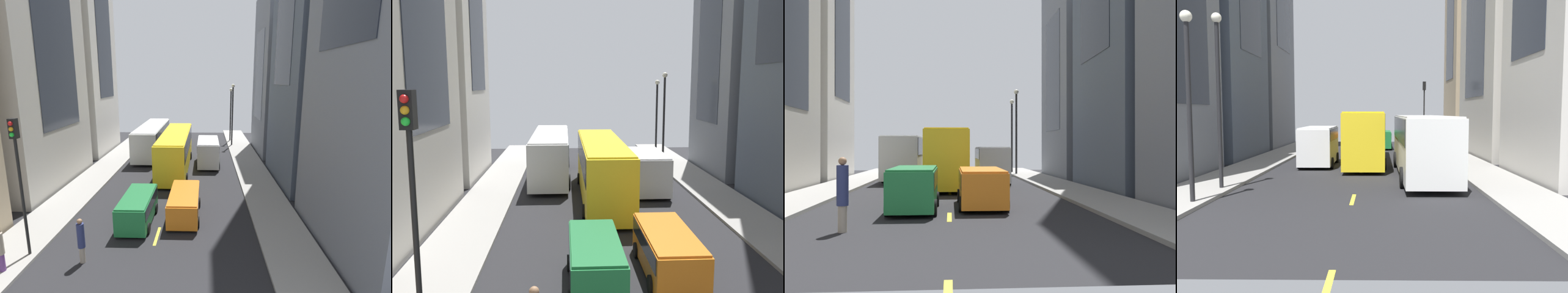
% 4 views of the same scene
% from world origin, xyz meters
% --- Properties ---
extents(ground_plane, '(41.04, 41.04, 0.00)m').
position_xyz_m(ground_plane, '(0.00, 0.00, 0.00)').
color(ground_plane, black).
extents(sidewalk_west, '(2.97, 44.00, 0.15)m').
position_xyz_m(sidewalk_west, '(-7.03, 0.00, 0.07)').
color(sidewalk_west, gray).
rests_on(sidewalk_west, ground).
extents(sidewalk_east, '(2.97, 44.00, 0.15)m').
position_xyz_m(sidewalk_east, '(7.03, 0.00, 0.07)').
color(sidewalk_east, gray).
rests_on(sidewalk_east, ground).
extents(lane_stripe_1, '(0.16, 2.00, 0.01)m').
position_xyz_m(lane_stripe_1, '(0.00, -12.60, 0.01)').
color(lane_stripe_1, yellow).
rests_on(lane_stripe_1, ground).
extents(lane_stripe_2, '(0.16, 2.00, 0.01)m').
position_xyz_m(lane_stripe_2, '(0.00, -4.20, 0.01)').
color(lane_stripe_2, yellow).
rests_on(lane_stripe_2, ground).
extents(lane_stripe_3, '(0.16, 2.00, 0.01)m').
position_xyz_m(lane_stripe_3, '(0.00, 4.20, 0.01)').
color(lane_stripe_3, yellow).
rests_on(lane_stripe_3, ground).
extents(lane_stripe_4, '(0.16, 2.00, 0.01)m').
position_xyz_m(lane_stripe_4, '(0.00, 12.60, 0.01)').
color(lane_stripe_4, yellow).
rests_on(lane_stripe_4, ground).
extents(lane_stripe_5, '(0.16, 2.00, 0.01)m').
position_xyz_m(lane_stripe_5, '(0.00, 21.00, 0.01)').
color(lane_stripe_5, yellow).
rests_on(lane_stripe_5, ground).
extents(building_west_1, '(7.83, 11.17, 21.22)m').
position_xyz_m(building_west_1, '(-12.60, -4.16, 10.61)').
color(building_west_1, '#B7B2A8').
rests_on(building_west_1, ground).
extents(building_west_2, '(8.79, 8.50, 28.64)m').
position_xyz_m(building_west_2, '(-13.07, 7.37, 14.32)').
color(building_west_2, beige).
rests_on(building_west_2, ground).
extents(building_east_2, '(6.64, 8.82, 17.68)m').
position_xyz_m(building_east_2, '(12.01, 7.90, 8.84)').
color(building_east_2, slate).
rests_on(building_east_2, ground).
extents(city_bus_white, '(2.81, 11.68, 3.35)m').
position_xyz_m(city_bus_white, '(-3.44, 6.38, 2.01)').
color(city_bus_white, silver).
rests_on(city_bus_white, ground).
extents(streetcar_yellow, '(2.70, 12.22, 3.59)m').
position_xyz_m(streetcar_yellow, '(-0.18, 0.37, 2.12)').
color(streetcar_yellow, yellow).
rests_on(streetcar_yellow, ground).
extents(delivery_van_white, '(2.26, 5.15, 2.58)m').
position_xyz_m(delivery_van_white, '(2.92, 1.90, 1.51)').
color(delivery_van_white, white).
rests_on(delivery_van_white, ground).
extents(car_orange_0, '(1.98, 4.70, 1.62)m').
position_xyz_m(car_orange_0, '(1.34, -9.95, 0.96)').
color(car_orange_0, orange).
rests_on(car_orange_0, ground).
extents(car_green_1, '(1.90, 4.38, 1.73)m').
position_xyz_m(car_green_1, '(-1.40, -10.94, 1.02)').
color(car_green_1, '#1E7238').
rests_on(car_green_1, ground).
extents(pedestrian_waiting_curb, '(0.35, 0.35, 2.23)m').
position_xyz_m(pedestrian_waiting_curb, '(-3.16, -15.15, 1.19)').
color(pedestrian_waiting_curb, gray).
rests_on(pedestrian_waiting_curb, ground).
extents(traffic_light_near_corner, '(0.32, 0.44, 6.68)m').
position_xyz_m(traffic_light_near_corner, '(-5.95, -14.78, 4.73)').
color(traffic_light_near_corner, black).
rests_on(traffic_light_near_corner, ground).
extents(streetlamp_near, '(0.44, 0.44, 7.13)m').
position_xyz_m(streetlamp_near, '(6.05, 13.67, 4.51)').
color(streetlamp_near, black).
rests_on(streetlamp_near, ground).
extents(streetlamp_far, '(0.44, 0.44, 7.73)m').
position_xyz_m(streetlamp_far, '(6.05, 10.82, 4.83)').
color(streetlamp_far, black).
rests_on(streetlamp_far, ground).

